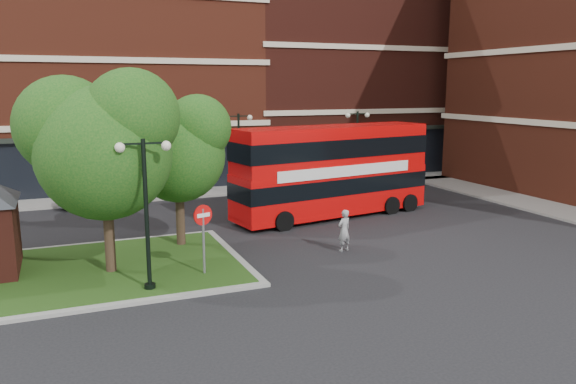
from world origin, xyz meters
name	(u,v)px	position (x,y,z in m)	size (l,w,h in m)	color
ground	(307,273)	(0.00, 0.00, 0.00)	(120.00, 120.00, 0.00)	black
pavement_far	(200,192)	(0.00, 16.50, 0.06)	(44.00, 3.00, 0.12)	slate
terrace_far_left	(53,80)	(-8.00, 24.00, 7.00)	(26.00, 12.00, 14.00)	maroon
terrace_far_right	(344,69)	(14.00, 24.00, 8.00)	(18.00, 12.00, 16.00)	#471911
traffic_island	(66,274)	(-8.00, 3.00, 0.07)	(12.60, 7.60, 0.15)	gray
tree_island_west	(100,140)	(-6.60, 2.58, 4.79)	(5.40, 4.71, 7.21)	#2D2116
tree_island_east	(175,145)	(-3.58, 5.06, 4.24)	(4.46, 3.90, 6.29)	#2D2116
lamp_island	(146,207)	(-5.50, 0.20, 2.83)	(1.72, 0.36, 5.00)	black
lamp_far_left	(239,150)	(2.00, 14.50, 2.83)	(1.72, 0.36, 5.00)	black
lamp_far_right	(357,145)	(10.00, 14.50, 2.83)	(1.72, 0.36, 5.00)	black
bus	(332,165)	(4.84, 7.73, 2.66)	(10.88, 4.15, 4.06)	#C30707
woman	(344,230)	(2.52, 2.00, 0.86)	(0.62, 0.41, 1.71)	gray
car_silver	(95,196)	(-6.32, 14.56, 0.65)	(1.53, 3.79, 1.29)	#B8BCC0
car_white	(318,178)	(7.69, 15.53, 0.65)	(1.37, 3.94, 1.30)	white
no_entry_sign	(203,226)	(-3.50, 1.01, 1.85)	(0.70, 0.28, 2.59)	slate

